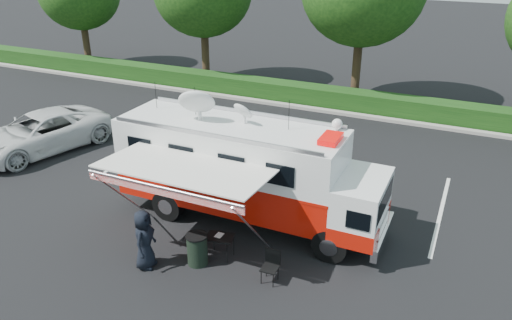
{
  "coord_description": "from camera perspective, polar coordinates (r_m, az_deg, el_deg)",
  "views": [
    {
      "loc": [
        5.87,
        -12.3,
        8.4
      ],
      "look_at": [
        0.0,
        0.5,
        1.9
      ],
      "focal_mm": 35.0,
      "sensor_mm": 36.0,
      "label": 1
    }
  ],
  "objects": [
    {
      "name": "ground_plane",
      "position": [
        16.01,
        -0.75,
        -6.87
      ],
      "size": [
        120.0,
        120.0,
        0.0
      ],
      "primitive_type": "plane",
      "color": "black",
      "rests_on": "ground"
    },
    {
      "name": "trash_bin",
      "position": [
        13.96,
        -6.73,
        -10.08
      ],
      "size": [
        0.61,
        0.61,
        0.91
      ],
      "color": "black",
      "rests_on": "ground_plane"
    },
    {
      "name": "stall_lines",
      "position": [
        18.58,
        1.81,
        -2.1
      ],
      "size": [
        24.12,
        5.5,
        0.01
      ],
      "color": "silver",
      "rests_on": "ground_plane"
    },
    {
      "name": "folding_chair",
      "position": [
        13.26,
        1.77,
        -11.68
      ],
      "size": [
        0.44,
        0.45,
        0.89
      ],
      "color": "black",
      "rests_on": "ground_plane"
    },
    {
      "name": "awning",
      "position": [
        13.29,
        -8.48,
        -1.44
      ],
      "size": [
        4.58,
        2.39,
        2.77
      ],
      "color": "silver",
      "rests_on": "ground_plane"
    },
    {
      "name": "person",
      "position": [
        14.35,
        -12.33,
        -11.72
      ],
      "size": [
        0.7,
        0.93,
        1.72
      ],
      "primitive_type": "imported",
      "rotation": [
        0.0,
        0.0,
        1.77
      ],
      "color": "black",
      "rests_on": "ground_plane"
    },
    {
      "name": "white_suv",
      "position": [
        22.77,
        -23.13,
        1.03
      ],
      "size": [
        4.12,
        6.23,
        1.59
      ],
      "primitive_type": "imported",
      "rotation": [
        0.0,
        0.0,
        -0.28
      ],
      "color": "silver",
      "rests_on": "ground_plane"
    },
    {
      "name": "command_truck",
      "position": [
        15.2,
        -1.04,
        -1.26
      ],
      "size": [
        8.4,
        2.31,
        4.03
      ],
      "color": "black",
      "rests_on": "ground_plane"
    },
    {
      "name": "folding_table",
      "position": [
        14.1,
        -4.14,
        -8.87
      ],
      "size": [
        0.86,
        0.68,
        0.66
      ],
      "color": "black",
      "rests_on": "ground_plane"
    },
    {
      "name": "back_border",
      "position": [
        25.87,
        14.49,
        16.49
      ],
      "size": [
        60.0,
        6.14,
        8.87
      ],
      "color": "#9E998E",
      "rests_on": "ground_plane"
    }
  ]
}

